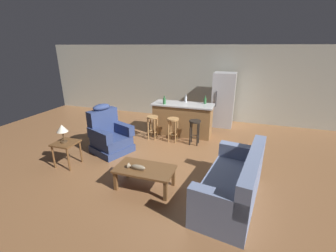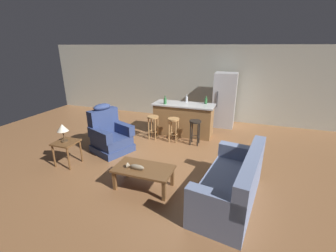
% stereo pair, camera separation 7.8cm
% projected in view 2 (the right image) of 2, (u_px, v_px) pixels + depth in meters
% --- Properties ---
extents(ground_plane, '(12.00, 12.00, 0.00)m').
position_uv_depth(ground_plane, '(169.00, 152.00, 5.71)').
color(ground_plane, brown).
extents(back_wall, '(12.00, 0.05, 2.60)m').
position_uv_depth(back_wall, '(197.00, 83.00, 8.05)').
color(back_wall, '#B2B2A3').
rests_on(back_wall, ground_plane).
extents(coffee_table, '(1.10, 0.60, 0.42)m').
position_uv_depth(coffee_table, '(144.00, 170.00, 4.19)').
color(coffee_table, brown).
rests_on(coffee_table, ground_plane).
extents(fish_figurine, '(0.34, 0.10, 0.10)m').
position_uv_depth(fish_figurine, '(135.00, 167.00, 4.12)').
color(fish_figurine, '#4C3823').
rests_on(fish_figurine, coffee_table).
extents(couch, '(1.13, 2.01, 0.94)m').
position_uv_depth(couch, '(233.00, 185.00, 3.80)').
color(couch, '#707FA3').
rests_on(couch, ground_plane).
extents(recliner_near_lamp, '(1.10, 1.10, 1.20)m').
position_uv_depth(recliner_near_lamp, '(110.00, 135.00, 5.70)').
color(recliner_near_lamp, navy).
rests_on(recliner_near_lamp, ground_plane).
extents(end_table, '(0.48, 0.48, 0.56)m').
position_uv_depth(end_table, '(66.00, 146.00, 5.00)').
color(end_table, brown).
rests_on(end_table, ground_plane).
extents(table_lamp, '(0.24, 0.24, 0.41)m').
position_uv_depth(table_lamp, '(62.00, 129.00, 4.86)').
color(table_lamp, '#4C3823').
rests_on(table_lamp, end_table).
extents(kitchen_island, '(1.80, 0.70, 0.95)m').
position_uv_depth(kitchen_island, '(183.00, 119.00, 6.75)').
color(kitchen_island, olive).
rests_on(kitchen_island, ground_plane).
extents(bar_stool_left, '(0.32, 0.32, 0.68)m').
position_uv_depth(bar_stool_left, '(153.00, 123.00, 6.41)').
color(bar_stool_left, '#A87A47').
rests_on(bar_stool_left, ground_plane).
extents(bar_stool_middle, '(0.32, 0.32, 0.68)m').
position_uv_depth(bar_stool_middle, '(173.00, 126.00, 6.23)').
color(bar_stool_middle, '#A87A47').
rests_on(bar_stool_middle, ground_plane).
extents(bar_stool_right, '(0.32, 0.32, 0.68)m').
position_uv_depth(bar_stool_right, '(195.00, 128.00, 6.04)').
color(bar_stool_right, black).
rests_on(bar_stool_right, ground_plane).
extents(refrigerator, '(0.70, 0.69, 1.76)m').
position_uv_depth(refrigerator, '(224.00, 100.00, 7.36)').
color(refrigerator, '#B7B7BC').
rests_on(refrigerator, ground_plane).
extents(bottle_tall_green, '(0.09, 0.09, 0.25)m').
position_uv_depth(bottle_tall_green, '(165.00, 101.00, 6.54)').
color(bottle_tall_green, '#2D6B38').
rests_on(bottle_tall_green, kitchen_island).
extents(bottle_short_amber, '(0.08, 0.08, 0.23)m').
position_uv_depth(bottle_short_amber, '(206.00, 101.00, 6.57)').
color(bottle_short_amber, '#2D6B38').
rests_on(bottle_short_amber, kitchen_island).
extents(bottle_wine_dark, '(0.07, 0.07, 0.24)m').
position_uv_depth(bottle_wine_dark, '(187.00, 99.00, 6.77)').
color(bottle_wine_dark, silver).
rests_on(bottle_wine_dark, kitchen_island).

